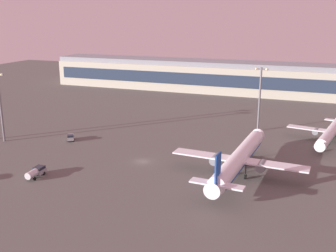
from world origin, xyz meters
The scene contains 8 objects.
ground_plane centered at (0.00, 0.00, 0.00)m, with size 416.00×416.00×0.00m, color #56544F.
terminal_building centered at (-19.61, 113.78, 8.09)m, with size 160.13×22.40×16.40m.
airplane_mid_apron centered at (27.27, -0.13, 4.40)m, with size 35.32×45.36×11.63m.
airplane_near_gate centered at (50.15, 38.17, 3.56)m, with size 28.58×36.53×9.41m.
fuel_truck centered at (-20.97, -20.02, 1.37)m, with size 2.59×6.37×2.35m.
maintenance_van centered at (-30.37, 9.66, 1.18)m, with size 3.89×4.54×2.25m.
apron_light_central centered at (25.82, 43.37, 13.15)m, with size 4.80×0.90×22.72m.
apron_light_east centered at (-50.55, 1.56, 13.12)m, with size 4.80×0.90×22.65m.
Camera 1 is at (44.70, -98.52, 40.26)m, focal length 43.24 mm.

